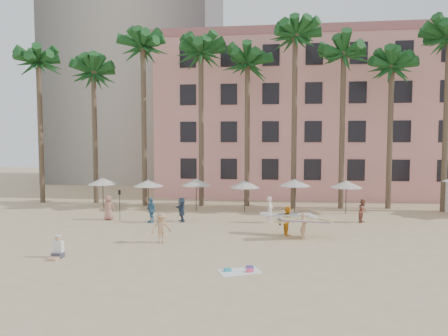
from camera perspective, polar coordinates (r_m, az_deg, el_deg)
The scene contains 11 objects.
ground at distance 20.38m, azimuth 3.31°, elevation -12.53°, with size 120.00×120.00×0.00m, color #D1B789.
pink_hotel at distance 45.92m, azimuth 14.27°, elevation 6.63°, with size 35.00×14.00×16.00m, color pink.
grey_tower at distance 63.60m, azimuth -11.82°, elevation 21.49°, with size 22.00×18.00×50.00m, color #A89E8E.
palm_row at distance 35.25m, azimuth 5.86°, elevation 15.72°, with size 44.40×5.40×16.30m.
umbrella_row at distance 32.46m, azimuth -0.56°, elevation -2.13°, with size 22.50×2.70×2.73m.
beach_towel at distance 18.23m, azimuth 2.37°, elevation -14.43°, with size 2.05×1.64×0.14m.
carrier_yellow at distance 24.04m, azimuth 11.31°, elevation -7.80°, with size 2.99×1.60×1.58m.
carrier_white at distance 24.89m, azimuth 9.11°, elevation -7.30°, with size 2.81×1.15×1.77m.
beachgoers at distance 27.26m, azimuth -3.93°, elevation -6.41°, with size 19.12×8.25×1.85m.
paddle at distance 29.73m, azimuth -14.69°, elevation -4.62°, with size 0.18×0.04×2.23m.
seated_man at distance 21.66m, azimuth -22.71°, elevation -10.79°, with size 0.49×0.85×1.11m.
Camera 1 is at (1.22, -19.50, 5.80)m, focal length 32.00 mm.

